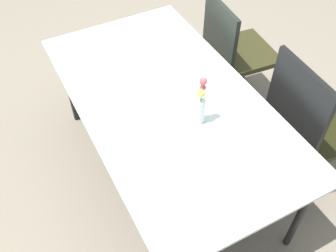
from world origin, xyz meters
TOP-DOWN VIEW (x-y plane):
  - ground_plane at (0.00, 0.00)m, footprint 12.00×12.00m
  - dining_table at (-0.04, -0.07)m, footprint 1.82×1.00m
  - chair_near_right at (0.38, -0.84)m, footprint 0.50×0.50m
  - chair_near_left at (-0.44, -0.82)m, footprint 0.52×0.52m
  - flower_vase at (-0.27, -0.14)m, footprint 0.06×0.06m

SIDE VIEW (x-z plane):
  - ground_plane at x=0.00m, z-range 0.00..0.00m
  - chair_near_left at x=-0.44m, z-range 0.04..1.04m
  - chair_near_right at x=0.38m, z-range 0.08..1.02m
  - dining_table at x=-0.04m, z-range 0.32..1.04m
  - flower_vase at x=-0.27m, z-range 0.69..1.00m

